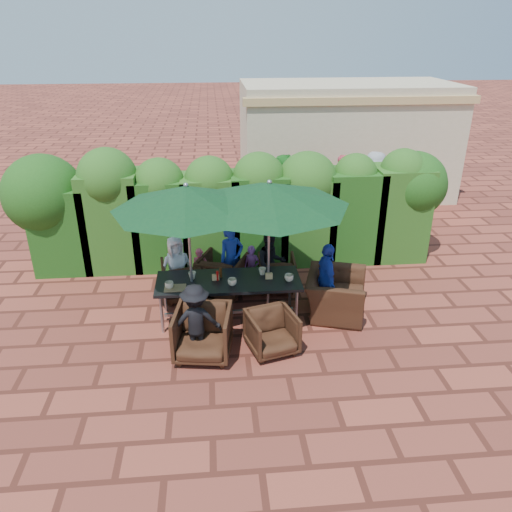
{
  "coord_description": "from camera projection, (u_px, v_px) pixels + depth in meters",
  "views": [
    {
      "loc": [
        -0.44,
        -7.47,
        4.65
      ],
      "look_at": [
        0.27,
        0.4,
        0.99
      ],
      "focal_mm": 35.0,
      "sensor_mm": 36.0,
      "label": 1
    }
  ],
  "objects": [
    {
      "name": "adult_far_right",
      "position": [
        271.0,
        264.0,
        9.35
      ],
      "size": [
        0.62,
        0.44,
        1.2
      ],
      "primitive_type": "imported",
      "rotation": [
        0.0,
        0.0,
        0.16
      ],
      "color": "black",
      "rests_on": "ground"
    },
    {
      "name": "adult_end_right",
      "position": [
        326.0,
        279.0,
        8.66
      ],
      "size": [
        0.44,
        0.79,
        1.3
      ],
      "primitive_type": "imported",
      "rotation": [
        0.0,
        0.0,
        1.64
      ],
      "color": "#1F38AB",
      "rests_on": "ground"
    },
    {
      "name": "child_right",
      "position": [
        252.0,
        269.0,
        9.48
      ],
      "size": [
        0.39,
        0.35,
        0.91
      ],
      "primitive_type": "imported",
      "rotation": [
        0.0,
        0.0,
        -0.28
      ],
      "color": "#874493",
      "rests_on": "ground"
    },
    {
      "name": "number_block_left",
      "position": [
        216.0,
        277.0,
        8.4
      ],
      "size": [
        0.12,
        0.06,
        0.1
      ],
      "primitive_type": "cube",
      "color": "#D9B26F",
      "rests_on": "dining_table"
    },
    {
      "name": "chair_far_right",
      "position": [
        277.0,
        271.0,
        9.6
      ],
      "size": [
        0.73,
        0.69,
        0.71
      ],
      "primitive_type": "imported",
      "rotation": [
        0.0,
        0.0,
        3.09
      ],
      "color": "black",
      "rests_on": "ground"
    },
    {
      "name": "cup_e",
      "position": [
        289.0,
        278.0,
        8.36
      ],
      "size": [
        0.15,
        0.15,
        0.12
      ],
      "primitive_type": "imported",
      "color": "beige",
      "rests_on": "dining_table"
    },
    {
      "name": "pedestrian_c",
      "position": [
        373.0,
        189.0,
        12.47
      ],
      "size": [
        1.29,
        1.15,
        1.87
      ],
      "primitive_type": "imported",
      "rotation": [
        0.0,
        0.0,
        2.51
      ],
      "color": "gray",
      "rests_on": "ground"
    },
    {
      "name": "umbrella_right",
      "position": [
        269.0,
        195.0,
        7.91
      ],
      "size": [
        2.62,
        2.62,
        2.46
      ],
      "color": "gray",
      "rests_on": "ground"
    },
    {
      "name": "chair_end_right",
      "position": [
        336.0,
        288.0,
        8.69
      ],
      "size": [
        1.04,
        1.3,
        0.99
      ],
      "primitive_type": "imported",
      "rotation": [
        0.0,
        0.0,
        1.27
      ],
      "color": "black",
      "rests_on": "ground"
    },
    {
      "name": "number_block_right",
      "position": [
        269.0,
        276.0,
        8.44
      ],
      "size": [
        0.12,
        0.06,
        0.1
      ],
      "primitive_type": "cube",
      "color": "#D9B26F",
      "rests_on": "dining_table"
    },
    {
      "name": "serving_tray",
      "position": [
        175.0,
        288.0,
        8.14
      ],
      "size": [
        0.35,
        0.25,
        0.02
      ],
      "primitive_type": "cube",
      "color": "olive",
      "rests_on": "dining_table"
    },
    {
      "name": "cup_c",
      "position": [
        232.0,
        282.0,
        8.23
      ],
      "size": [
        0.15,
        0.15,
        0.12
      ],
      "primitive_type": "imported",
      "color": "beige",
      "rests_on": "dining_table"
    },
    {
      "name": "dining_table",
      "position": [
        229.0,
        284.0,
        8.45
      ],
      "size": [
        2.44,
        0.9,
        0.75
      ],
      "color": "black",
      "rests_on": "ground"
    },
    {
      "name": "chair_far_mid",
      "position": [
        222.0,
        273.0,
        9.41
      ],
      "size": [
        1.04,
        1.01,
        0.83
      ],
      "primitive_type": "imported",
      "rotation": [
        0.0,
        0.0,
        2.74
      ],
      "color": "black",
      "rests_on": "ground"
    },
    {
      "name": "chair_near_left",
      "position": [
        203.0,
        331.0,
        7.58
      ],
      "size": [
        0.94,
        0.9,
        0.86
      ],
      "primitive_type": "imported",
      "rotation": [
        0.0,
        0.0,
        -0.15
      ],
      "color": "black",
      "rests_on": "ground"
    },
    {
      "name": "chair_near_right",
      "position": [
        272.0,
        330.0,
        7.72
      ],
      "size": [
        0.86,
        0.83,
        0.73
      ],
      "primitive_type": "imported",
      "rotation": [
        0.0,
        0.0,
        0.28
      ],
      "color": "black",
      "rests_on": "ground"
    },
    {
      "name": "child_left",
      "position": [
        200.0,
        270.0,
        9.47
      ],
      "size": [
        0.33,
        0.28,
        0.86
      ],
      "primitive_type": "imported",
      "rotation": [
        0.0,
        0.0,
        -0.07
      ],
      "color": "#EA526A",
      "rests_on": "ground"
    },
    {
      "name": "building",
      "position": [
        345.0,
        139.0,
        14.68
      ],
      "size": [
        6.2,
        3.08,
        3.2
      ],
      "color": "beige",
      "rests_on": "ground"
    },
    {
      "name": "pedestrian_b",
      "position": [
        340.0,
        190.0,
        12.61
      ],
      "size": [
        0.91,
        0.62,
        1.77
      ],
      "primitive_type": "imported",
      "rotation": [
        0.0,
        0.0,
        3.27
      ],
      "color": "#EA526A",
      "rests_on": "ground"
    },
    {
      "name": "chair_far_left",
      "position": [
        184.0,
        278.0,
        9.27
      ],
      "size": [
        0.86,
        0.82,
        0.79
      ],
      "primitive_type": "imported",
      "rotation": [
        0.0,
        0.0,
        3.29
      ],
      "color": "black",
      "rests_on": "ground"
    },
    {
      "name": "adult_far_mid",
      "position": [
        232.0,
        259.0,
        9.36
      ],
      "size": [
        0.6,
        0.55,
        1.34
      ],
      "primitive_type": "imported",
      "rotation": [
        0.0,
        0.0,
        0.41
      ],
      "color": "#1F38AB",
      "rests_on": "ground"
    },
    {
      "name": "cup_b",
      "position": [
        192.0,
        275.0,
        8.43
      ],
      "size": [
        0.13,
        0.13,
        0.12
      ],
      "primitive_type": "imported",
      "color": "beige",
      "rests_on": "dining_table"
    },
    {
      "name": "sauce_bottle",
      "position": [
        221.0,
        273.0,
        8.48
      ],
      "size": [
        0.04,
        0.04,
        0.17
      ],
      "primitive_type": "cylinder",
      "color": "#4C230C",
      "rests_on": "dining_table"
    },
    {
      "name": "ketchup_bottle",
      "position": [
        218.0,
        276.0,
        8.38
      ],
      "size": [
        0.04,
        0.04,
        0.17
      ],
      "primitive_type": "cylinder",
      "color": "#B20C0A",
      "rests_on": "dining_table"
    },
    {
      "name": "adult_far_left",
      "position": [
        177.0,
        268.0,
        9.17
      ],
      "size": [
        0.69,
        0.54,
        1.21
      ],
      "primitive_type": "imported",
      "rotation": [
        0.0,
        0.0,
        0.36
      ],
      "color": "white",
      "rests_on": "ground"
    },
    {
      "name": "cup_d",
      "position": [
        262.0,
        271.0,
        8.59
      ],
      "size": [
        0.13,
        0.13,
        0.12
      ],
      "primitive_type": "imported",
      "color": "beige",
      "rests_on": "dining_table"
    },
    {
      "name": "hedge_wall",
      "position": [
        227.0,
        203.0,
        10.27
      ],
      "size": [
        9.1,
        1.6,
        2.53
      ],
      "color": "#173C10",
      "rests_on": "ground"
    },
    {
      "name": "cup_a",
      "position": [
        169.0,
        285.0,
        8.13
      ],
      "size": [
        0.15,
        0.15,
        0.12
      ],
      "primitive_type": "imported",
      "color": "beige",
      "rests_on": "dining_table"
    },
    {
      "name": "pedestrian_a",
      "position": [
        284.0,
        192.0,
        12.22
      ],
      "size": [
        1.73,
        1.65,
        1.89
      ],
      "primitive_type": "imported",
      "rotation": [
        0.0,
        0.0,
        2.4
      ],
      "color": "#238325",
      "rests_on": "ground"
    },
    {
      "name": "umbrella_left",
      "position": [
        187.0,
        198.0,
        7.77
      ],
      "size": [
        2.4,
        2.4,
        2.46
      ],
      "color": "gray",
      "rests_on": "ground"
    },
    {
      "name": "ground",
      "position": [
        243.0,
        317.0,
        8.75
      ],
      "size": [
        80.0,
        80.0,
        0.0
      ],
      "primitive_type": "plane",
      "color": "brown",
      "rests_on": "ground"
    },
    {
      "name": "adult_near_left",
      "position": [
        196.0,
        321.0,
        7.53
      ],
      "size": [
        0.78,
        0.39,
        1.2
      ],
      "primitive_type": "imported",
      "rotation": [
        0.0,
        0.0,
        3.2
      ],
      "color": "black",
      "rests_on": "ground"
    }
  ]
}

